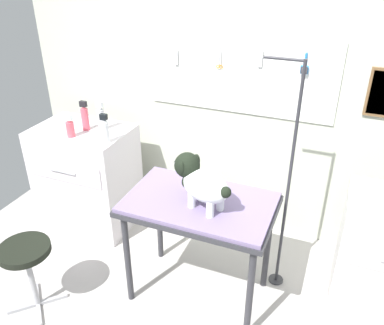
# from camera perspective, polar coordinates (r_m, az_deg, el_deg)

# --- Properties ---
(rear_wall_panel) EXTENTS (4.00, 0.11, 2.30)m
(rear_wall_panel) POSITION_cam_1_polar(r_m,az_deg,el_deg) (3.25, 8.22, 8.53)
(rear_wall_panel) COLOR #B4B9A7
(rear_wall_panel) RESTS_ON ground
(grooming_table) EXTENTS (0.98, 0.61, 0.81)m
(grooming_table) POSITION_cam_1_polar(r_m,az_deg,el_deg) (2.64, 1.06, -7.00)
(grooming_table) COLOR #2D2D33
(grooming_table) RESTS_ON ground
(grooming_arm) EXTENTS (0.30, 0.11, 1.69)m
(grooming_arm) POSITION_cam_1_polar(r_m,az_deg,el_deg) (2.76, 13.32, -4.26)
(grooming_arm) COLOR #2D2D33
(grooming_arm) RESTS_ON ground
(dog) EXTENTS (0.44, 0.31, 0.33)m
(dog) POSITION_cam_1_polar(r_m,az_deg,el_deg) (2.45, 1.18, -2.71)
(dog) COLOR white
(dog) RESTS_ON grooming_table
(counter_left) EXTENTS (0.80, 0.58, 0.92)m
(counter_left) POSITION_cam_1_polar(r_m,az_deg,el_deg) (3.64, -14.73, -1.97)
(counter_left) COLOR silver
(counter_left) RESTS_ON ground
(stool) EXTENTS (0.34, 0.34, 0.53)m
(stool) POSITION_cam_1_polar(r_m,az_deg,el_deg) (2.93, -22.61, -12.55)
(stool) COLOR #9E9EA3
(stool) RESTS_ON ground
(spray_bottle_tall) EXTENTS (0.06, 0.06, 0.25)m
(spray_bottle_tall) POSITION_cam_1_polar(r_m,az_deg,el_deg) (3.38, -15.07, 6.24)
(spray_bottle_tall) COLOR #DE5264
(spray_bottle_tall) RESTS_ON counter_left
(pump_bottle_white) EXTENTS (0.06, 0.06, 0.23)m
(pump_bottle_white) POSITION_cam_1_polar(r_m,az_deg,el_deg) (3.11, -12.33, 4.50)
(pump_bottle_white) COLOR white
(pump_bottle_white) RESTS_ON counter_left
(spray_bottle_short) EXTENTS (0.06, 0.06, 0.19)m
(spray_bottle_short) POSITION_cam_1_polar(r_m,az_deg,el_deg) (3.29, -17.04, 4.82)
(spray_bottle_short) COLOR #D95260
(spray_bottle_short) RESTS_ON counter_left
(conditioner_bottle) EXTENTS (0.06, 0.06, 0.24)m
(conditioner_bottle) POSITION_cam_1_polar(r_m,az_deg,el_deg) (3.35, -12.90, 6.24)
(conditioner_bottle) COLOR #B0B4B6
(conditioner_bottle) RESTS_ON counter_left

